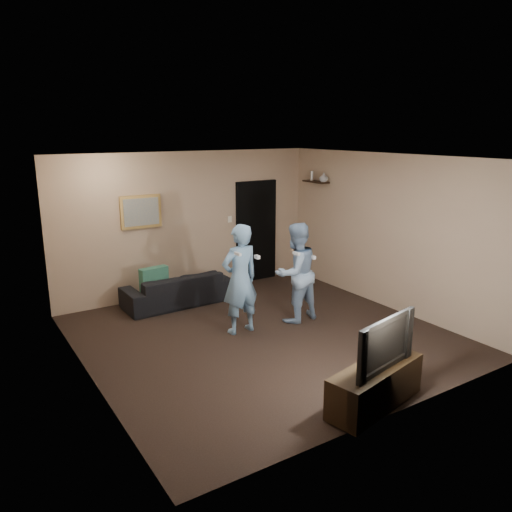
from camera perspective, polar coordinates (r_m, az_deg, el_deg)
ground at (r=7.50m, az=0.83°, el=-9.09°), size 5.00×5.00×0.00m
ceiling at (r=6.89m, az=0.91°, el=11.16°), size 5.00×5.00×0.04m
wall_back at (r=9.23m, az=-7.71°, el=3.71°), size 5.00×0.04×2.60m
wall_front at (r=5.26m, az=16.06°, el=-4.88°), size 5.00×0.04×2.60m
wall_left at (r=6.12m, az=-19.09°, el=-2.42°), size 0.04×5.00×2.60m
wall_right at (r=8.68m, az=14.81°, el=2.69°), size 0.04×5.00×2.60m
sofa at (r=8.82m, az=-8.96°, el=-3.72°), size 1.89×0.77×0.55m
throw_pillow at (r=8.61m, az=-11.56°, el=-2.85°), size 0.50×0.22×0.48m
painting_frame at (r=8.82m, az=-13.03°, el=4.96°), size 0.72×0.05×0.57m
painting_canvas at (r=8.80m, az=-12.97°, el=4.93°), size 0.62×0.01×0.47m
doorway at (r=9.94m, az=0.02°, el=2.84°), size 0.90×0.06×2.00m
light_switch at (r=9.59m, az=-3.03°, el=4.21°), size 0.08×0.02×0.12m
wall_shelf at (r=9.80m, az=6.85°, el=8.43°), size 0.20×0.60×0.03m
shelf_vase at (r=9.62m, az=7.74°, el=8.89°), size 0.20×0.20×0.17m
shelf_figurine at (r=9.89m, az=6.40°, el=9.11°), size 0.06×0.06×0.18m
tv_console at (r=5.79m, az=13.47°, el=-14.22°), size 1.36×0.68×0.46m
television at (r=5.57m, az=13.79°, el=-9.47°), size 1.02×0.34×0.59m
wii_player_left at (r=7.37m, az=-1.84°, el=-2.66°), size 0.62×0.50×1.66m
wii_player_right at (r=7.85m, az=4.55°, el=-1.91°), size 0.82×0.67×1.58m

